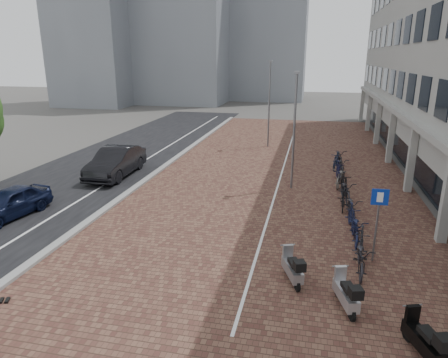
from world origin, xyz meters
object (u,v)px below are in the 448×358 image
at_px(scooter_front, 292,267).
at_px(car_dark, 116,162).
at_px(scooter_mid, 424,338).
at_px(parking_sign, 378,213).
at_px(car_navy, 9,203).
at_px(scooter_back, 346,292).

bearing_deg(scooter_front, car_dark, 117.73).
height_order(scooter_front, scooter_mid, scooter_mid).
xyz_separation_m(scooter_front, parking_sign, (2.61, 1.91, 1.26)).
relative_size(car_navy, scooter_mid, 2.49).
bearing_deg(car_navy, scooter_back, -5.55).
xyz_separation_m(scooter_front, scooter_back, (1.52, -1.09, 0.01)).
distance_m(scooter_front, scooter_back, 1.86).
bearing_deg(car_dark, scooter_back, -42.29).
xyz_separation_m(car_navy, parking_sign, (14.88, -0.75, 1.12)).
bearing_deg(parking_sign, car_dark, 146.91).
distance_m(scooter_mid, parking_sign, 4.77).
xyz_separation_m(car_dark, parking_sign, (13.29, -7.53, 0.94)).
bearing_deg(car_dark, car_navy, -104.68).
relative_size(car_dark, scooter_back, 3.30).
bearing_deg(car_navy, parking_sign, 6.76).
relative_size(car_dark, scooter_front, 3.35).
distance_m(scooter_front, scooter_mid, 4.11).
xyz_separation_m(car_dark, scooter_back, (12.19, -10.52, -0.31)).
relative_size(scooter_front, parking_sign, 0.58).
distance_m(car_navy, car_dark, 6.96).
xyz_separation_m(car_dark, scooter_front, (10.68, -9.44, -0.31)).
bearing_deg(car_navy, scooter_mid, -9.43).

